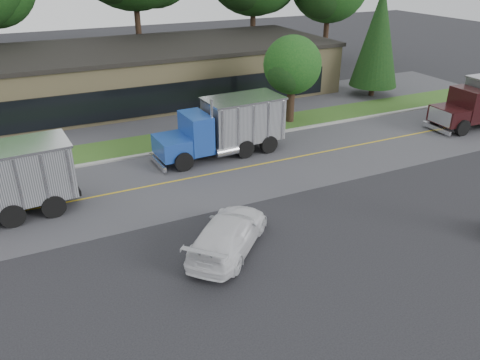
% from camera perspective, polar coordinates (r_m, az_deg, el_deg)
% --- Properties ---
extents(ground, '(140.00, 140.00, 0.00)m').
position_cam_1_polar(ground, '(18.65, 3.26, -10.74)').
color(ground, '#2D2D32').
rests_on(ground, ground).
extents(road, '(60.00, 8.00, 0.02)m').
position_cam_1_polar(road, '(25.76, -6.27, 0.17)').
color(road, '#57575C').
rests_on(road, ground).
extents(center_line, '(60.00, 0.12, 0.01)m').
position_cam_1_polar(center_line, '(25.76, -6.27, 0.17)').
color(center_line, gold).
rests_on(center_line, ground).
extents(curb, '(60.00, 0.30, 0.12)m').
position_cam_1_polar(curb, '(29.44, -9.03, 3.38)').
color(curb, '#9E9E99').
rests_on(curb, ground).
extents(grass_verge, '(60.00, 3.40, 0.03)m').
position_cam_1_polar(grass_verge, '(31.05, -10.02, 4.51)').
color(grass_verge, '#316623').
rests_on(grass_verge, ground).
extents(far_parking, '(60.00, 7.00, 0.02)m').
position_cam_1_polar(far_parking, '(35.63, -12.29, 7.12)').
color(far_parking, '#57575C').
rests_on(far_parking, ground).
extents(strip_mall, '(32.00, 12.00, 4.00)m').
position_cam_1_polar(strip_mall, '(41.17, -11.90, 12.57)').
color(strip_mall, tan).
rests_on(strip_mall, ground).
extents(evergreen_right, '(3.97, 3.97, 9.03)m').
position_cam_1_polar(evergreen_right, '(41.83, 16.51, 16.43)').
color(evergreen_right, '#382619').
rests_on(evergreen_right, ground).
extents(tree_verge, '(4.32, 4.06, 6.16)m').
position_cam_1_polar(tree_verge, '(33.83, 6.44, 13.46)').
color(tree_verge, '#382619').
rests_on(tree_verge, ground).
extents(dump_truck_blue, '(8.08, 3.03, 3.36)m').
position_cam_1_polar(dump_truck_blue, '(28.29, -1.57, 6.67)').
color(dump_truck_blue, black).
rests_on(dump_truck_blue, ground).
extents(rally_car, '(5.19, 5.19, 1.51)m').
position_cam_1_polar(rally_car, '(19.32, -1.44, -6.52)').
color(rally_car, white).
rests_on(rally_car, ground).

